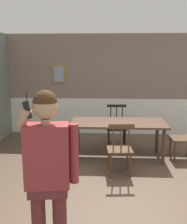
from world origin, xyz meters
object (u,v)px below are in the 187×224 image
Objects in this scene: chair_near_window at (184,137)px; chair_at_table_head at (53,135)px; chair_opposite_corner at (117,126)px; dining_table at (118,126)px; chair_by_doorway at (120,149)px; person_figure at (48,168)px.

chair_at_table_head is at bearing 88.19° from chair_near_window.
dining_table is at bearing 89.85° from chair_opposite_corner.
chair_by_doorway reaches higher than dining_table.
dining_table is 3.18m from person_figure.
chair_at_table_head is (-1.37, 0.84, -0.02)m from chair_by_doorway.
chair_near_window reaches higher than dining_table.
chair_at_table_head is at bearing 31.69° from chair_opposite_corner.
chair_near_window is 1.60m from chair_by_doorway.
chair_by_doorway is 1.02× the size of chair_opposite_corner.
person_figure reaches higher than chair_near_window.
chair_opposite_corner is at bearing 90.24° from dining_table.
chair_by_doorway is (-1.36, -0.85, 0.00)m from chair_near_window.
chair_by_doorway reaches higher than chair_opposite_corner.
chair_near_window reaches higher than chair_at_table_head.
chair_opposite_corner is at bearing -108.16° from person_figure.
person_figure is (0.60, -3.06, 0.59)m from chair_at_table_head.
chair_near_window is (1.37, 0.01, -0.21)m from dining_table.
chair_by_doorway is at bearing 120.01° from chair_near_window.
chair_at_table_head is at bearing 143.46° from chair_by_doorway.
dining_table is 2.04× the size of chair_opposite_corner.
dining_table is 0.88m from chair_opposite_corner.
dining_table is 1.93× the size of chair_near_window.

